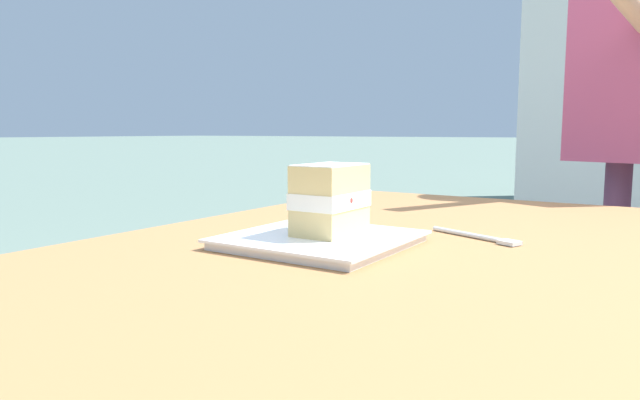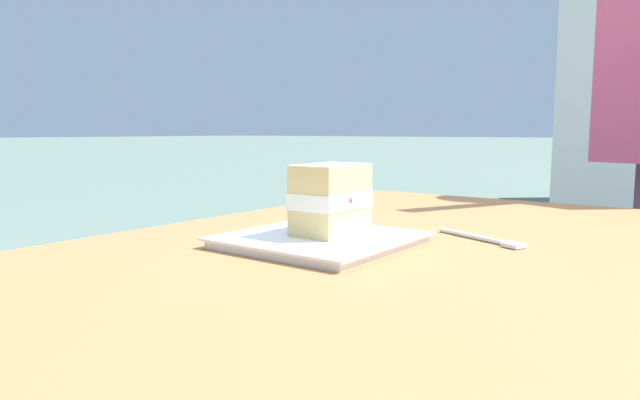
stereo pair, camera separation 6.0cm
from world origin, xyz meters
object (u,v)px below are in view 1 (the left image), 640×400
at_px(cake_slice, 330,199).
at_px(dessert_fork, 479,237).
at_px(patio_table, 459,305).
at_px(dessert_plate, 320,240).

bearing_deg(cake_slice, dessert_fork, -48.21).
relative_size(patio_table, dessert_plate, 5.19).
xyz_separation_m(dessert_plate, cake_slice, (0.02, -0.01, 0.06)).
distance_m(patio_table, dessert_plate, 0.23).
height_order(patio_table, cake_slice, cake_slice).
height_order(dessert_plate, cake_slice, cake_slice).
height_order(cake_slice, dessert_fork, cake_slice).
xyz_separation_m(dessert_plate, dessert_fork, (0.18, -0.19, -0.00)).
bearing_deg(patio_table, dessert_fork, 1.41).
relative_size(patio_table, dessert_fork, 8.14).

